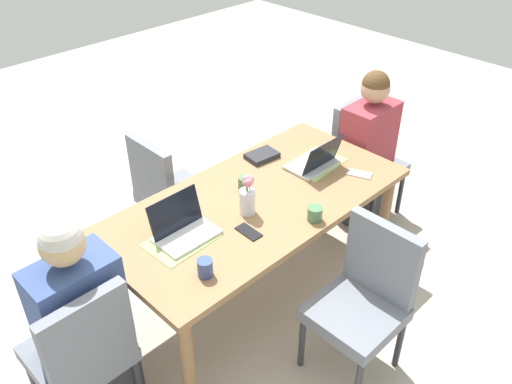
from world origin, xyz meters
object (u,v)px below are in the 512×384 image
(coffee_mug_near_left, at_px, (205,268))
(phone_silver, at_px, (359,174))
(chair_head_left_left_mid, at_px, (83,350))
(phone_black, at_px, (249,232))
(person_head_left_left_mid, at_px, (85,331))
(chair_far_left_far, at_px, (168,190))
(laptop_head_left_left_mid, at_px, (183,229))
(person_head_right_left_near, at_px, (366,158))
(chair_near_right_near, at_px, (365,295))
(laptop_head_right_left_near, at_px, (315,161))
(chair_head_right_left_near, at_px, (362,154))
(book_red_cover, at_px, (262,156))
(coffee_mug_centre_left, at_px, (244,184))
(coffee_mug_near_right, at_px, (315,214))
(dining_table, at_px, (256,211))
(flower_vase, at_px, (247,197))

(coffee_mug_near_left, relative_size, phone_silver, 0.62)
(chair_head_left_left_mid, height_order, phone_silver, chair_head_left_left_mid)
(phone_black, bearing_deg, person_head_left_left_mid, 78.68)
(chair_far_left_far, relative_size, laptop_head_left_left_mid, 2.81)
(person_head_right_left_near, bearing_deg, chair_near_right_near, -144.26)
(chair_far_left_far, relative_size, laptop_head_right_left_near, 2.81)
(chair_near_right_near, distance_m, coffee_mug_near_left, 0.88)
(chair_head_right_left_near, height_order, book_red_cover, chair_head_right_left_near)
(chair_head_right_left_near, bearing_deg, coffee_mug_centre_left, 179.71)
(coffee_mug_near_left, bearing_deg, laptop_head_right_left_near, 13.22)
(coffee_mug_near_right, relative_size, coffee_mug_centre_left, 0.86)
(chair_head_left_left_mid, xyz_separation_m, laptop_head_left_left_mid, (0.70, 0.09, 0.29))
(dining_table, distance_m, flower_vase, 0.24)
(person_head_right_left_near, bearing_deg, flower_vase, -176.25)
(chair_near_right_near, distance_m, book_red_cover, 1.16)
(chair_head_right_left_near, xyz_separation_m, book_red_cover, (-0.86, 0.20, 0.26))
(laptop_head_right_left_near, bearing_deg, dining_table, 178.33)
(dining_table, xyz_separation_m, chair_far_left_far, (-0.10, 0.74, -0.16))
(phone_black, xyz_separation_m, phone_silver, (0.89, -0.07, 0.00))
(book_red_cover, bearing_deg, phone_silver, -56.53)
(coffee_mug_near_left, height_order, coffee_mug_near_right, coffee_mug_near_left)
(laptop_head_left_left_mid, distance_m, book_red_cover, 0.90)
(chair_head_left_left_mid, relative_size, book_red_cover, 4.50)
(chair_far_left_far, bearing_deg, coffee_mug_near_right, -79.99)
(coffee_mug_centre_left, bearing_deg, person_head_left_left_mid, -175.68)
(person_head_right_left_near, xyz_separation_m, phone_black, (-1.40, -0.22, 0.22))
(chair_far_left_far, xyz_separation_m, laptop_head_right_left_near, (0.61, -0.75, 0.29))
(chair_near_right_near, height_order, coffee_mug_near_right, chair_near_right_near)
(dining_table, relative_size, book_red_cover, 9.20)
(laptop_head_right_left_near, xyz_separation_m, phone_silver, (0.13, -0.25, -0.04))
(chair_far_left_far, height_order, chair_near_right_near, same)
(chair_far_left_far, xyz_separation_m, phone_black, (-0.14, -0.93, 0.25))
(person_head_right_left_near, xyz_separation_m, coffee_mug_centre_left, (-1.15, 0.08, 0.27))
(chair_head_right_left_near, distance_m, laptop_head_left_left_mid, 1.75)
(laptop_head_left_left_mid, xyz_separation_m, coffee_mug_near_left, (-0.11, -0.31, 0.00))
(chair_head_right_left_near, xyz_separation_m, chair_near_right_near, (-1.18, -0.88, 0.00))
(dining_table, relative_size, person_head_left_left_mid, 1.54)
(laptop_head_right_left_near, relative_size, book_red_cover, 1.60)
(coffee_mug_near_left, xyz_separation_m, coffee_mug_near_right, (0.71, -0.09, -0.01))
(laptop_head_left_left_mid, distance_m, coffee_mug_near_left, 0.33)
(chair_head_left_left_mid, distance_m, phone_silver, 1.87)
(person_head_left_left_mid, distance_m, laptop_head_left_left_mid, 0.69)
(person_head_right_left_near, height_order, person_head_left_left_mid, same)
(chair_head_right_left_near, relative_size, book_red_cover, 4.50)
(chair_head_left_left_mid, relative_size, chair_near_right_near, 1.00)
(flower_vase, bearing_deg, phone_black, -132.25)
(coffee_mug_near_right, bearing_deg, coffee_mug_near_left, 173.17)
(chair_near_right_near, height_order, flower_vase, flower_vase)
(person_head_right_left_near, distance_m, chair_far_left_far, 1.45)
(phone_black, bearing_deg, chair_head_right_left_near, -76.88)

